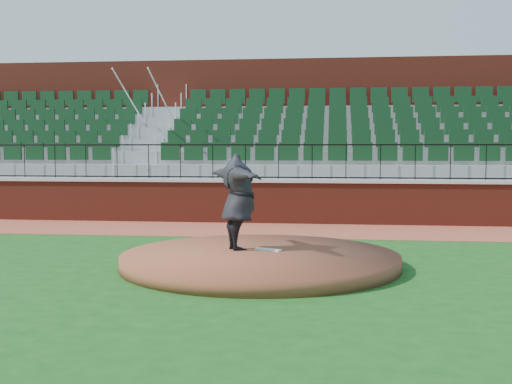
% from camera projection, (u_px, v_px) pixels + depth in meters
% --- Properties ---
extents(ground, '(90.00, 90.00, 0.00)m').
position_uv_depth(ground, '(246.00, 267.00, 12.07)').
color(ground, '#144814').
rests_on(ground, ground).
extents(warning_track, '(34.00, 3.20, 0.01)m').
position_uv_depth(warning_track, '(273.00, 230.00, 17.42)').
color(warning_track, brown).
rests_on(warning_track, ground).
extents(field_wall, '(34.00, 0.35, 1.20)m').
position_uv_depth(field_wall, '(278.00, 203.00, 18.96)').
color(field_wall, maroon).
rests_on(field_wall, ground).
extents(wall_cap, '(34.00, 0.45, 0.10)m').
position_uv_depth(wall_cap, '(279.00, 181.00, 18.92)').
color(wall_cap, '#B7B7B7').
rests_on(wall_cap, field_wall).
extents(wall_railing, '(34.00, 0.05, 1.00)m').
position_uv_depth(wall_railing, '(279.00, 162.00, 18.88)').
color(wall_railing, black).
rests_on(wall_railing, wall_cap).
extents(seating_stands, '(34.00, 5.10, 4.60)m').
position_uv_depth(seating_stands, '(286.00, 145.00, 21.54)').
color(seating_stands, gray).
rests_on(seating_stands, ground).
extents(concourse_wall, '(34.00, 0.50, 5.50)m').
position_uv_depth(concourse_wall, '(291.00, 133.00, 24.29)').
color(concourse_wall, maroon).
rests_on(concourse_wall, ground).
extents(pitchers_mound, '(5.19, 5.19, 0.25)m').
position_uv_depth(pitchers_mound, '(260.00, 260.00, 12.10)').
color(pitchers_mound, brown).
rests_on(pitchers_mound, ground).
extents(pitching_rubber, '(0.54, 0.34, 0.04)m').
position_uv_depth(pitching_rubber, '(268.00, 250.00, 12.43)').
color(pitching_rubber, white).
rests_on(pitching_rubber, pitchers_mound).
extents(pitcher, '(1.68, 2.30, 1.87)m').
position_uv_depth(pitcher, '(238.00, 202.00, 12.47)').
color(pitcher, black).
rests_on(pitcher, pitchers_mound).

